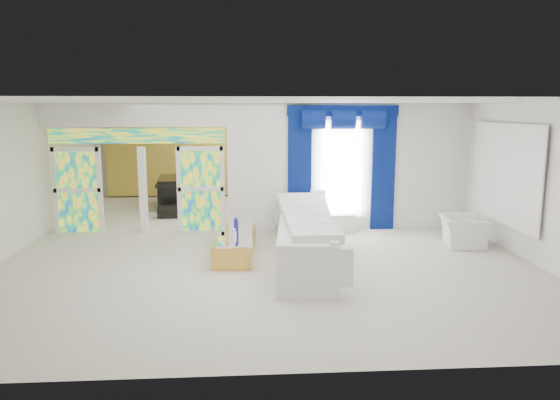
{
  "coord_description": "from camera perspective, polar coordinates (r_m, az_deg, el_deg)",
  "views": [
    {
      "loc": [
        -0.37,
        -11.34,
        2.89
      ],
      "look_at": [
        0.3,
        -1.2,
        1.1
      ],
      "focal_mm": 33.68,
      "sensor_mm": 36.0,
      "label": 1
    }
  ],
  "objects": [
    {
      "name": "floor",
      "position": [
        11.71,
        -1.86,
        -4.31
      ],
      "size": [
        12.0,
        12.0,
        0.0
      ],
      "primitive_type": "plane",
      "color": "#B7AF9E",
      "rests_on": "ground"
    },
    {
      "name": "dividing_wall",
      "position": [
        12.67,
        7.73,
        3.6
      ],
      "size": [
        5.7,
        0.18,
        3.0
      ],
      "primitive_type": "cube",
      "color": "white",
      "rests_on": "ground"
    },
    {
      "name": "dividing_header",
      "position": [
        12.58,
        -15.34,
        8.89
      ],
      "size": [
        4.3,
        0.18,
        0.55
      ],
      "primitive_type": "cube",
      "color": "white",
      "rests_on": "dividing_wall"
    },
    {
      "name": "stained_panel_left",
      "position": [
        13.08,
        -21.12,
        1.01
      ],
      "size": [
        0.95,
        0.04,
        2.0
      ],
      "primitive_type": "cube",
      "color": "#994C3F",
      "rests_on": "ground"
    },
    {
      "name": "stained_panel_right",
      "position": [
        12.52,
        -8.58,
        1.2
      ],
      "size": [
        0.95,
        0.04,
        2.0
      ],
      "primitive_type": "cube",
      "color": "#994C3F",
      "rests_on": "ground"
    },
    {
      "name": "stained_transom",
      "position": [
        12.6,
        -15.24,
        6.73
      ],
      "size": [
        4.0,
        0.05,
        0.35
      ],
      "primitive_type": "cube",
      "color": "#994C3F",
      "rests_on": "dividing_header"
    },
    {
      "name": "window_pane",
      "position": [
        12.53,
        6.69,
        3.32
      ],
      "size": [
        1.0,
        0.02,
        2.3
      ],
      "primitive_type": "cube",
      "color": "white",
      "rests_on": "dividing_wall"
    },
    {
      "name": "blue_drape_left",
      "position": [
        12.36,
        2.14,
        3.06
      ],
      "size": [
        0.55,
        0.1,
        2.8
      ],
      "primitive_type": "cube",
      "color": "#031045",
      "rests_on": "ground"
    },
    {
      "name": "blue_drape_right",
      "position": [
        12.73,
        11.15,
        3.08
      ],
      "size": [
        0.55,
        0.1,
        2.8
      ],
      "primitive_type": "cube",
      "color": "#031045",
      "rests_on": "ground"
    },
    {
      "name": "blue_pelmet",
      "position": [
        12.42,
        6.84,
        9.6
      ],
      "size": [
        2.6,
        0.12,
        0.25
      ],
      "primitive_type": "cube",
      "color": "#031045",
      "rests_on": "dividing_wall"
    },
    {
      "name": "wall_mirror",
      "position": [
        11.7,
        23.26,
        2.6
      ],
      "size": [
        0.04,
        2.7,
        1.9
      ],
      "primitive_type": "cube",
      "color": "white",
      "rests_on": "ground"
    },
    {
      "name": "gold_curtains",
      "position": [
        17.3,
        -2.57,
        5.37
      ],
      "size": [
        9.7,
        0.12,
        2.9
      ],
      "primitive_type": "cube",
      "color": "#B5912B",
      "rests_on": "ground"
    },
    {
      "name": "white_sofa",
      "position": [
        10.13,
        2.76,
        -4.09
      ],
      "size": [
        1.39,
        4.54,
        0.85
      ],
      "primitive_type": "cube",
      "rotation": [
        0.0,
        0.0,
        -0.1
      ],
      "color": "white",
      "rests_on": "ground"
    },
    {
      "name": "coffee_table",
      "position": [
        10.41,
        -4.87,
        -4.9
      ],
      "size": [
        0.85,
        2.03,
        0.44
      ],
      "primitive_type": "cube",
      "rotation": [
        0.0,
        0.0,
        -0.1
      ],
      "color": "gold",
      "rests_on": "ground"
    },
    {
      "name": "console_table",
      "position": [
        12.51,
        5.47,
        -2.46
      ],
      "size": [
        1.24,
        0.48,
        0.4
      ],
      "primitive_type": "cube",
      "rotation": [
        0.0,
        0.0,
        0.08
      ],
      "color": "white",
      "rests_on": "ground"
    },
    {
      "name": "table_lamp",
      "position": [
        12.37,
        4.14,
        -0.26
      ],
      "size": [
        0.36,
        0.36,
        0.58
      ],
      "primitive_type": "cylinder",
      "color": "white",
      "rests_on": "console_table"
    },
    {
      "name": "armchair",
      "position": [
        11.75,
        19.18,
        -3.24
      ],
      "size": [
        1.0,
        1.1,
        0.63
      ],
      "primitive_type": "imported",
      "rotation": [
        0.0,
        0.0,
        1.39
      ],
      "color": "white",
      "rests_on": "ground"
    },
    {
      "name": "grand_piano",
      "position": [
        15.81,
        -10.58,
        0.88
      ],
      "size": [
        1.46,
        1.83,
        0.87
      ],
      "primitive_type": "cube",
      "rotation": [
        0.0,
        0.0,
        0.09
      ],
      "color": "black",
      "rests_on": "ground"
    },
    {
      "name": "piano_bench",
      "position": [
        14.29,
        -11.28,
        -1.23
      ],
      "size": [
        0.97,
        0.45,
        0.31
      ],
      "primitive_type": "cube",
      "rotation": [
        0.0,
        0.0,
        0.09
      ],
      "color": "black",
      "rests_on": "ground"
    },
    {
      "name": "tv_console",
      "position": [
        14.36,
        -20.16,
        -0.73
      ],
      "size": [
        0.61,
        0.58,
        0.74
      ],
      "primitive_type": "cube",
      "rotation": [
        0.0,
        0.0,
        0.26
      ],
      "color": "tan",
      "rests_on": "ground"
    },
    {
      "name": "chandelier",
      "position": [
        14.86,
        -11.39,
        8.87
      ],
      "size": [
        0.6,
        0.6,
        0.6
      ],
      "primitive_type": "sphere",
      "color": "gold",
      "rests_on": "ceiling"
    },
    {
      "name": "decanters",
      "position": [
        10.41,
        -4.87,
        -3.12
      ],
      "size": [
        0.14,
        0.88,
        0.25
      ],
      "color": "white",
      "rests_on": "coffee_table"
    }
  ]
}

